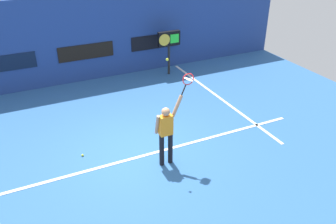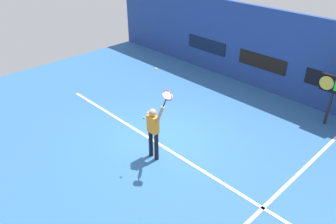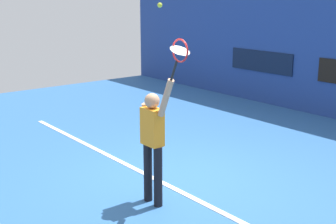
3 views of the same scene
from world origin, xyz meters
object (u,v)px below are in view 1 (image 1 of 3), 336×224
Objects in this scene: tennis_racket at (188,80)px; scoreboard_clock at (169,41)px; spare_ball at (83,155)px; tennis_ball at (167,60)px; tennis_player at (166,131)px.

tennis_racket reaches higher than scoreboard_clock.
tennis_racket reaches higher than spare_ball.
scoreboard_clock is (2.21, 5.70, -0.87)m from tennis_racket.
scoreboard_clock is at bearing 68.82° from tennis_racket.
tennis_ball reaches higher than scoreboard_clock.
scoreboard_clock is (2.72, 5.62, -1.46)m from tennis_ball.
tennis_racket is 0.79m from tennis_ball.
tennis_player is at bearing -33.00° from spare_ball.
tennis_player is 1.07× the size of scoreboard_clock.
tennis_ball reaches higher than tennis_racket.
spare_ball is at bearing 149.59° from tennis_ball.
tennis_ball is 3.73m from spare_ball.
tennis_racket is at bearing -9.21° from tennis_ball.
tennis_player reaches higher than scoreboard_clock.
scoreboard_clock is 27.05× the size of spare_ball.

